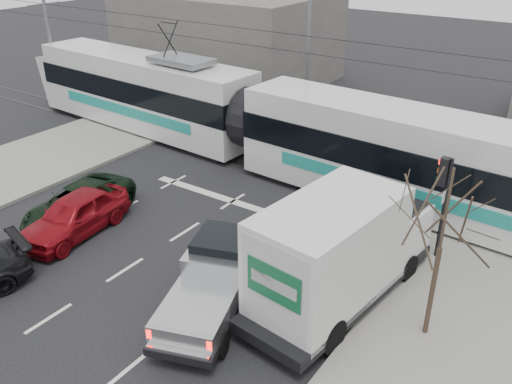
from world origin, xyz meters
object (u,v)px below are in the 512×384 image
Objects in this scene: bare_tree at (445,218)px; tram at (253,119)px; silver_pickup at (216,276)px; green_car at (79,204)px; street_lamp_far at (306,33)px; red_car at (75,215)px; navy_pickup at (353,227)px; box_truck at (340,252)px; traffic_signal at (443,187)px.

tram reaches higher than bare_tree.
silver_pickup is 1.18× the size of green_car.
street_lamp_far is 2.00× the size of red_car.
bare_tree is 1.03× the size of navy_pickup.
navy_pickup is at bearing 113.81° from box_truck.
traffic_signal is 7.85m from silver_pickup.
bare_tree is 1.11× the size of red_car.
box_truck is at bearing 4.82° from red_car.
green_car is at bearing -101.54° from tram.
red_car is (-11.41, -5.82, -1.97)m from traffic_signal.
red_car is (0.75, -0.79, 0.09)m from green_car.
street_lamp_far is at bearing 131.12° from bare_tree.
traffic_signal is 0.40× the size of street_lamp_far.
street_lamp_far reaches higher than silver_pickup.
traffic_signal is at bearing 21.21° from red_car.
bare_tree reaches higher than green_car.
street_lamp_far is 1.86× the size of green_car.
tram is (-11.03, 7.43, -1.67)m from bare_tree.
navy_pickup is at bearing 141.53° from bare_tree.
traffic_signal is at bearing 34.01° from silver_pickup.
tram is 6.54× the size of red_car.
tram is at bearing 99.94° from silver_pickup.
street_lamp_far is at bearing 81.37° from red_car.
tram reaches higher than box_truck.
bare_tree is 13.02m from red_car.
silver_pickup is at bearing -18.63° from green_car.
green_car is at bearing -172.05° from navy_pickup.
traffic_signal is 0.74× the size of green_car.
red_car is at bearing -95.85° from tram.
bare_tree is at bearing 6.41° from box_truck.
street_lamp_far is 1.85× the size of navy_pickup.
street_lamp_far is at bearing 100.45° from tram.
silver_pickup is at bearing -68.75° from street_lamp_far.
green_car is (-9.66, -3.92, -0.28)m from navy_pickup.
navy_pickup is at bearing 48.31° from silver_pickup.
navy_pickup reaches higher than red_car.
tram is at bearing 144.86° from box_truck.
red_car is (-1.50, -9.26, -1.35)m from tram.
navy_pickup reaches higher than green_car.
bare_tree is 6.71m from silver_pickup.
bare_tree is 0.68× the size of box_truck.
navy_pickup is 1.08× the size of red_car.
green_car is (-12.16, -5.03, -2.07)m from traffic_signal.
tram is at bearing 160.86° from traffic_signal.
traffic_signal is 0.49× the size of box_truck.
box_truck reaches higher than red_car.
street_lamp_far reaches higher than navy_pickup.
bare_tree is 1.03× the size of green_car.
street_lamp_far is at bearing 138.28° from traffic_signal.
bare_tree reaches higher than navy_pickup.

